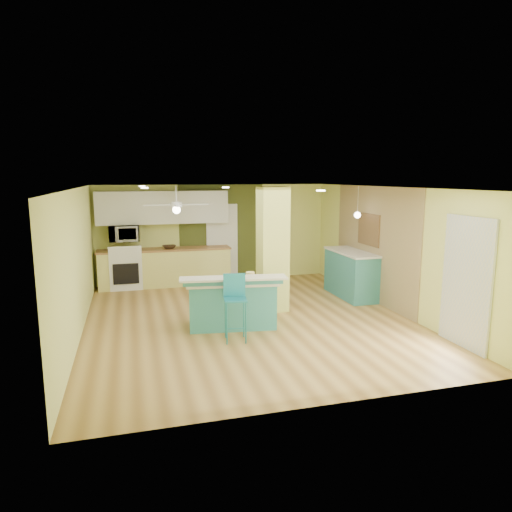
# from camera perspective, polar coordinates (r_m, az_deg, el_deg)

# --- Properties ---
(floor) EXTENTS (6.00, 7.00, 0.01)m
(floor) POSITION_cam_1_polar(r_m,az_deg,el_deg) (8.85, -1.03, -7.90)
(floor) COLOR olive
(floor) RESTS_ON ground
(ceiling) EXTENTS (6.00, 7.00, 0.01)m
(ceiling) POSITION_cam_1_polar(r_m,az_deg,el_deg) (8.43, -1.09, 8.57)
(ceiling) COLOR white
(ceiling) RESTS_ON wall_back
(wall_back) EXTENTS (6.00, 0.01, 2.50)m
(wall_back) POSITION_cam_1_polar(r_m,az_deg,el_deg) (11.95, -5.26, 2.88)
(wall_back) COLOR #E3EA7D
(wall_back) RESTS_ON floor
(wall_front) EXTENTS (6.00, 0.01, 2.50)m
(wall_front) POSITION_cam_1_polar(r_m,az_deg,el_deg) (5.31, 8.47, -6.07)
(wall_front) COLOR #E3EA7D
(wall_front) RESTS_ON floor
(wall_left) EXTENTS (0.01, 7.00, 2.50)m
(wall_left) POSITION_cam_1_polar(r_m,az_deg,el_deg) (8.34, -21.48, -0.81)
(wall_left) COLOR #E3EA7D
(wall_left) RESTS_ON floor
(wall_right) EXTENTS (0.01, 7.00, 2.50)m
(wall_right) POSITION_cam_1_polar(r_m,az_deg,el_deg) (9.74, 16.33, 0.93)
(wall_right) COLOR #E3EA7D
(wall_right) RESTS_ON floor
(wood_panel) EXTENTS (0.02, 3.40, 2.50)m
(wood_panel) POSITION_cam_1_polar(r_m,az_deg,el_deg) (10.24, 14.49, 1.44)
(wood_panel) COLOR #8D7550
(wood_panel) RESTS_ON floor
(olive_accent) EXTENTS (2.20, 0.02, 2.50)m
(olive_accent) POSITION_cam_1_polar(r_m,az_deg,el_deg) (11.97, -4.30, 2.91)
(olive_accent) COLOR #475020
(olive_accent) RESTS_ON floor
(interior_door) EXTENTS (0.82, 0.05, 2.00)m
(interior_door) POSITION_cam_1_polar(r_m,az_deg,el_deg) (11.97, -4.26, 1.71)
(interior_door) COLOR white
(interior_door) RESTS_ON floor
(french_door) EXTENTS (0.04, 1.08, 2.10)m
(french_door) POSITION_cam_1_polar(r_m,az_deg,el_deg) (7.93, 24.79, -3.06)
(french_door) COLOR silver
(french_door) RESTS_ON floor
(column) EXTENTS (0.55, 0.55, 2.50)m
(column) POSITION_cam_1_polar(r_m,az_deg,el_deg) (9.21, 2.08, 0.82)
(column) COLOR #D2D864
(column) RESTS_ON floor
(kitchen_run) EXTENTS (3.25, 0.63, 0.94)m
(kitchen_run) POSITION_cam_1_polar(r_m,az_deg,el_deg) (11.61, -11.26, -1.36)
(kitchen_run) COLOR #EAE47A
(kitchen_run) RESTS_ON floor
(stove) EXTENTS (0.76, 0.66, 1.08)m
(stove) POSITION_cam_1_polar(r_m,az_deg,el_deg) (11.58, -15.94, -1.65)
(stove) COLOR white
(stove) RESTS_ON floor
(upper_cabinets) EXTENTS (3.20, 0.34, 0.80)m
(upper_cabinets) POSITION_cam_1_polar(r_m,az_deg,el_deg) (11.54, -11.55, 5.97)
(upper_cabinets) COLOR silver
(upper_cabinets) RESTS_ON wall_back
(microwave) EXTENTS (0.70, 0.48, 0.39)m
(microwave) POSITION_cam_1_polar(r_m,az_deg,el_deg) (11.45, -16.15, 2.73)
(microwave) COLOR white
(microwave) RESTS_ON wall_back
(ceiling_fan) EXTENTS (1.41, 1.41, 0.61)m
(ceiling_fan) POSITION_cam_1_polar(r_m,az_deg,el_deg) (10.23, -9.92, 6.26)
(ceiling_fan) COLOR silver
(ceiling_fan) RESTS_ON ceiling
(pendant_lamp) EXTENTS (0.14, 0.14, 0.69)m
(pendant_lamp) POSITION_cam_1_polar(r_m,az_deg,el_deg) (10.13, 12.56, 5.04)
(pendant_lamp) COLOR silver
(pendant_lamp) RESTS_ON ceiling
(wall_decor) EXTENTS (0.03, 0.90, 0.70)m
(wall_decor) POSITION_cam_1_polar(r_m,az_deg,el_deg) (10.36, 13.90, 3.23)
(wall_decor) COLOR brown
(wall_decor) RESTS_ON wood_panel
(peninsula) EXTENTS (1.88, 1.20, 0.99)m
(peninsula) POSITION_cam_1_polar(r_m,az_deg,el_deg) (8.34, -3.02, -5.72)
(peninsula) COLOR teal
(peninsula) RESTS_ON floor
(bar_stool) EXTENTS (0.41, 0.41, 1.11)m
(bar_stool) POSITION_cam_1_polar(r_m,az_deg,el_deg) (7.59, -2.65, -5.06)
(bar_stool) COLOR teal
(bar_stool) RESTS_ON floor
(side_counter) EXTENTS (0.69, 1.63, 1.05)m
(side_counter) POSITION_cam_1_polar(r_m,az_deg,el_deg) (10.58, 11.86, -2.17)
(side_counter) COLOR teal
(side_counter) RESTS_ON floor
(fruit_bowl) EXTENTS (0.34, 0.34, 0.08)m
(fruit_bowl) POSITION_cam_1_polar(r_m,az_deg,el_deg) (11.46, -10.79, 1.10)
(fruit_bowl) COLOR #382617
(fruit_bowl) RESTS_ON kitchen_run
(canister) EXTENTS (0.15, 0.15, 0.15)m
(canister) POSITION_cam_1_polar(r_m,az_deg,el_deg) (8.22, -0.72, -2.53)
(canister) COLOR yellow
(canister) RESTS_ON peninsula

